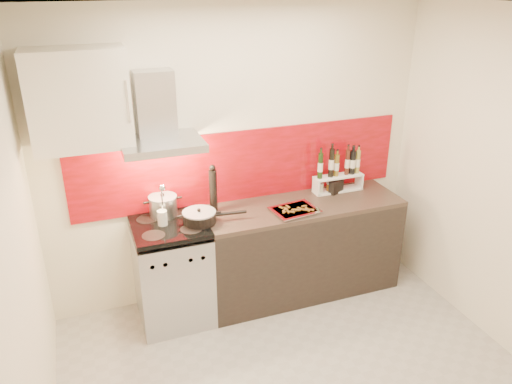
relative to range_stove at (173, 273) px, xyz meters
name	(u,v)px	position (x,y,z in m)	size (l,w,h in m)	color
floor	(300,382)	(0.70, -1.10, -0.44)	(3.40, 3.40, 0.00)	#9E9991
ceiling	(318,10)	(0.70, -1.10, 2.16)	(3.40, 2.80, 0.02)	white
back_wall	(238,157)	(0.70, 0.30, 0.86)	(3.40, 0.02, 2.60)	silver
left_wall	(16,278)	(-1.00, -1.10, 0.86)	(0.02, 2.80, 2.60)	silver
backsplash	(244,165)	(0.75, 0.29, 0.78)	(3.00, 0.02, 0.64)	maroon
range_stove	(173,273)	(0.00, 0.00, 0.00)	(0.60, 0.60, 0.91)	#B7B7BA
counter	(301,248)	(1.20, 0.00, 0.01)	(1.80, 0.60, 0.90)	black
range_hood	(158,120)	(0.00, 0.14, 1.30)	(0.62, 0.50, 0.61)	#B7B7BA
upper_cabinet	(79,99)	(-0.55, 0.13, 1.51)	(0.70, 0.35, 0.72)	silver
stock_pot	(163,206)	(-0.01, 0.18, 0.56)	(0.24, 0.24, 0.20)	#B7B7BA
saute_pan	(200,217)	(0.25, -0.05, 0.52)	(0.53, 0.27, 0.13)	black
utensil_jar	(162,213)	(-0.05, 0.00, 0.57)	(0.08, 0.12, 0.38)	silver
pepper_mill	(213,189)	(0.41, 0.13, 0.67)	(0.07, 0.07, 0.43)	black
step_shelf	(339,173)	(1.63, 0.15, 0.64)	(0.48, 0.13, 0.42)	white
caddy_box	(336,187)	(1.59, 0.12, 0.52)	(0.15, 0.06, 0.13)	black
baking_tray	(295,210)	(1.06, -0.12, 0.47)	(0.42, 0.34, 0.03)	silver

